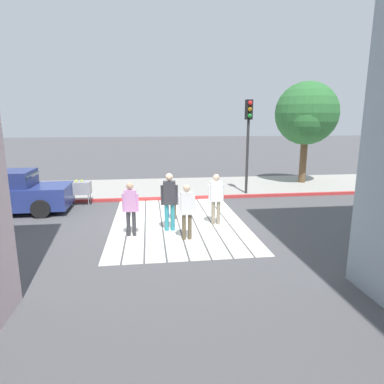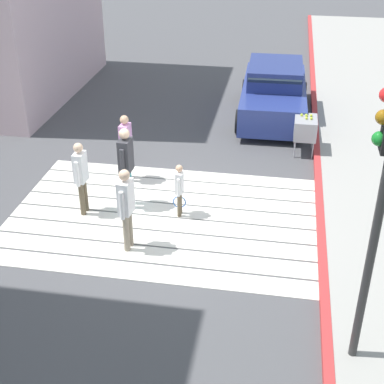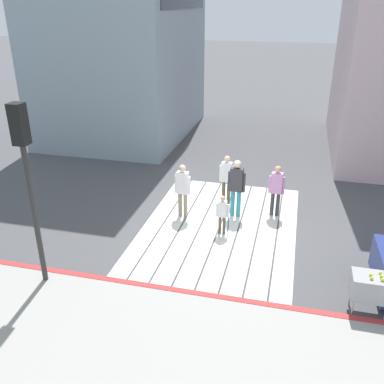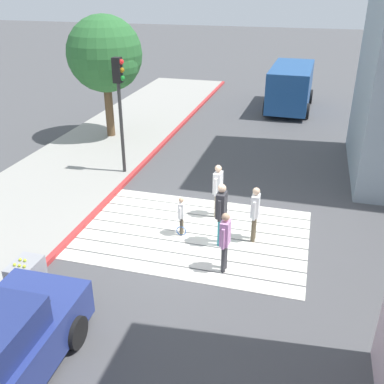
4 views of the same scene
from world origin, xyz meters
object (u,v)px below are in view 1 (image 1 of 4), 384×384
object	(u,v)px
pedestrian_teen_behind	(131,205)
pedestrian_child_with_racket	(173,201)
pedestrian_adult_lead	(169,198)
pedestrian_adult_side	(187,208)
pedestrian_adult_trailing	(216,195)
street_tree	(306,115)
traffic_light_corner	(248,128)
car_parked_near_curb	(8,193)
tennis_ball_cart	(81,188)

from	to	relation	value
pedestrian_teen_behind	pedestrian_child_with_racket	xyz separation A→B (m)	(-1.50, 1.35, -0.28)
pedestrian_adult_lead	pedestrian_adult_side	bearing A→B (deg)	27.43
pedestrian_adult_lead	pedestrian_adult_trailing	xyz separation A→B (m)	(-0.43, 1.54, -0.07)
street_tree	pedestrian_adult_lead	size ratio (longest dim) A/B	2.94
pedestrian_child_with_racket	traffic_light_corner	bearing A→B (deg)	132.30
car_parked_near_curb	pedestrian_adult_trailing	xyz separation A→B (m)	(2.41, 7.32, 0.25)
pedestrian_adult_lead	pedestrian_adult_trailing	world-z (taller)	pedestrian_adult_lead
pedestrian_adult_lead	pedestrian_child_with_racket	bearing A→B (deg)	170.83
pedestrian_adult_trailing	pedestrian_adult_side	world-z (taller)	pedestrian_adult_trailing
pedestrian_adult_side	pedestrian_child_with_racket	distance (m)	2.04
street_tree	pedestrian_teen_behind	bearing A→B (deg)	-51.21
pedestrian_adult_trailing	tennis_ball_cart	bearing A→B (deg)	-124.02
car_parked_near_curb	pedestrian_teen_behind	xyz separation A→B (m)	(3.18, 4.62, 0.21)
car_parked_near_curb	pedestrian_teen_behind	bearing A→B (deg)	55.51
pedestrian_adult_side	street_tree	bearing A→B (deg)	136.62
traffic_light_corner	pedestrian_adult_side	size ratio (longest dim) A/B	2.62
traffic_light_corner	pedestrian_child_with_racket	size ratio (longest dim) A/B	3.58
pedestrian_adult_trailing	pedestrian_adult_lead	bearing A→B (deg)	-74.43
tennis_ball_cart	pedestrian_child_with_racket	distance (m)	4.39
pedestrian_adult_side	pedestrian_child_with_racket	size ratio (longest dim) A/B	1.37
traffic_light_corner	street_tree	size ratio (longest dim) A/B	0.80
tennis_ball_cart	pedestrian_adult_side	distance (m)	5.96
car_parked_near_curb	street_tree	distance (m)	14.07
car_parked_near_curb	pedestrian_adult_side	xyz separation A→B (m)	(3.68, 6.22, 0.21)
pedestrian_child_with_racket	car_parked_near_curb	bearing A→B (deg)	-105.65
car_parked_near_curb	traffic_light_corner	world-z (taller)	traffic_light_corner
pedestrian_adult_side	pedestrian_teen_behind	world-z (taller)	same
pedestrian_adult_lead	pedestrian_child_with_racket	distance (m)	1.25
traffic_light_corner	pedestrian_child_with_racket	xyz separation A→B (m)	(3.25, -3.57, -2.38)
street_tree	traffic_light_corner	bearing A→B (deg)	-59.57
pedestrian_adult_side	pedestrian_child_with_racket	world-z (taller)	pedestrian_adult_side
tennis_ball_cart	pedestrian_adult_lead	xyz separation A→B (m)	(3.74, 3.37, 0.36)
tennis_ball_cart	pedestrian_adult_side	xyz separation A→B (m)	(4.58, 3.80, 0.25)
pedestrian_child_with_racket	pedestrian_adult_lead	bearing A→B (deg)	-9.17
traffic_light_corner	pedestrian_adult_lead	size ratio (longest dim) A/B	2.34
pedestrian_adult_lead	pedestrian_adult_trailing	size ratio (longest dim) A/B	1.07
pedestrian_adult_lead	pedestrian_child_with_racket	size ratio (longest dim) A/B	1.53
car_parked_near_curb	pedestrian_child_with_racket	distance (m)	6.20
pedestrian_adult_lead	pedestrian_adult_trailing	bearing A→B (deg)	105.57
car_parked_near_curb	traffic_light_corner	distance (m)	9.95
street_tree	pedestrian_adult_lead	distance (m)	10.29
tennis_ball_cart	pedestrian_adult_side	world-z (taller)	pedestrian_adult_side
tennis_ball_cart	pedestrian_child_with_racket	size ratio (longest dim) A/B	0.86
pedestrian_adult_lead	pedestrian_teen_behind	bearing A→B (deg)	-73.75
traffic_light_corner	pedestrian_teen_behind	size ratio (longest dim) A/B	2.62
tennis_ball_cart	pedestrian_adult_trailing	size ratio (longest dim) A/B	0.60
car_parked_near_curb	pedestrian_adult_trailing	bearing A→B (deg)	71.78
pedestrian_adult_lead	pedestrian_teen_behind	size ratio (longest dim) A/B	1.12
street_tree	pedestrian_adult_lead	bearing A→B (deg)	-48.54
street_tree	pedestrian_child_with_racket	bearing A→B (deg)	-53.28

